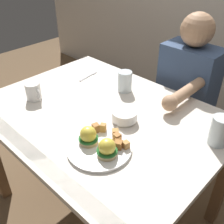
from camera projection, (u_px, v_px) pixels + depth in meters
name	position (u px, v px, depth m)	size (l,w,h in m)	color
ground_plane	(104.00, 205.00, 1.74)	(6.00, 6.00, 0.00)	brown
dining_table	(101.00, 129.00, 1.38)	(1.20, 0.90, 0.74)	silver
eggs_benedict_plate	(100.00, 144.00, 1.08)	(0.27, 0.27, 0.09)	white
fruit_bowl	(124.00, 116.00, 1.25)	(0.12, 0.12, 0.05)	white
coffee_mug	(33.00, 91.00, 1.40)	(0.11, 0.08, 0.09)	white
fork	(89.00, 76.00, 1.66)	(0.04, 0.16, 0.00)	silver
water_glass_near	(219.00, 132.00, 1.10)	(0.08, 0.08, 0.13)	silver
water_glass_far	(125.00, 83.00, 1.48)	(0.08, 0.08, 0.12)	silver
diner_person	(184.00, 94.00, 1.66)	(0.34, 0.54, 1.14)	#33333D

